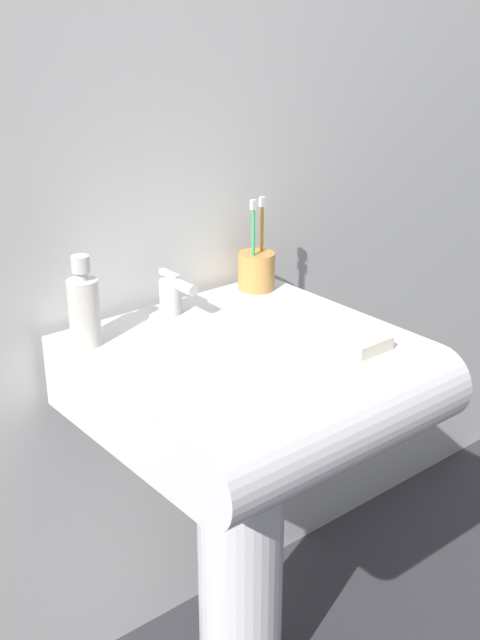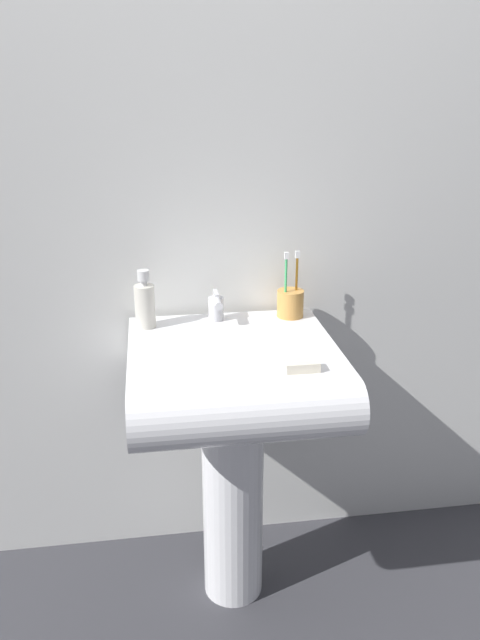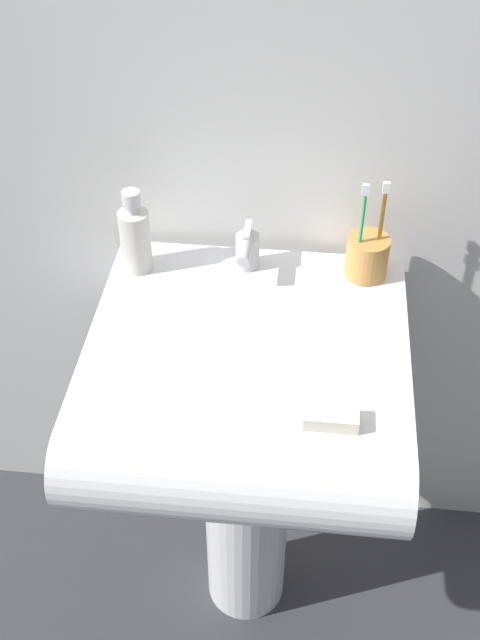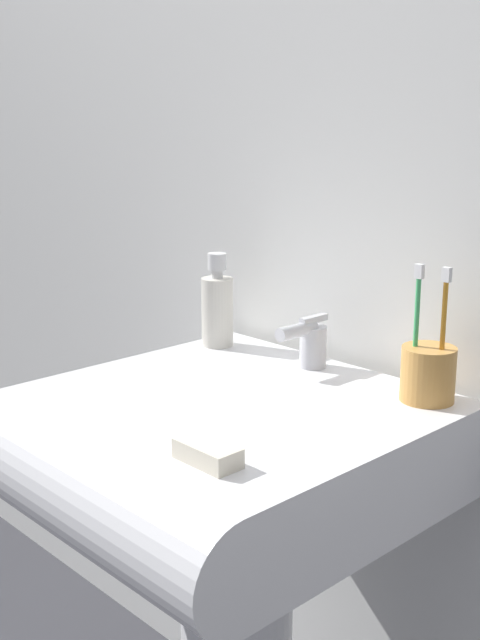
{
  "view_description": "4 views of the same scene",
  "coord_description": "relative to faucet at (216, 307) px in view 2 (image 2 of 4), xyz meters",
  "views": [
    {
      "loc": [
        -0.83,
        -1.01,
        1.38
      ],
      "look_at": [
        -0.02,
        -0.02,
        0.85
      ],
      "focal_mm": 45.0,
      "sensor_mm": 36.0,
      "label": 1
    },
    {
      "loc": [
        -0.2,
        -1.48,
        1.43
      ],
      "look_at": [
        0.02,
        -0.02,
        0.87
      ],
      "focal_mm": 35.0,
      "sensor_mm": 36.0,
      "label": 2
    },
    {
      "loc": [
        0.09,
        -0.98,
        1.71
      ],
      "look_at": [
        -0.01,
        -0.02,
        0.85
      ],
      "focal_mm": 45.0,
      "sensor_mm": 36.0,
      "label": 3
    },
    {
      "loc": [
        0.79,
        -0.74,
        1.19
      ],
      "look_at": [
        -0.02,
        0.03,
        0.9
      ],
      "focal_mm": 45.0,
      "sensor_mm": 36.0,
      "label": 4
    }
  ],
  "objects": [
    {
      "name": "ground_plane",
      "position": [
        0.02,
        -0.18,
        -0.84
      ],
      "size": [
        6.0,
        6.0,
        0.0
      ],
      "primitive_type": "plane",
      "color": "#38383D",
      "rests_on": "ground"
    },
    {
      "name": "wall_back",
      "position": [
        0.02,
        0.11,
        0.36
      ],
      "size": [
        5.0,
        0.05,
        2.4
      ],
      "primitive_type": "cube",
      "color": "silver",
      "rests_on": "ground"
    },
    {
      "name": "sink_pedestal",
      "position": [
        0.02,
        -0.18,
        -0.51
      ],
      "size": [
        0.17,
        0.17,
        0.66
      ],
      "primitive_type": "cylinder",
      "color": "white",
      "rests_on": "ground"
    },
    {
      "name": "sink_basin",
      "position": [
        0.02,
        -0.23,
        -0.11
      ],
      "size": [
        0.54,
        0.55,
        0.14
      ],
      "color": "white",
      "rests_on": "sink_pedestal"
    },
    {
      "name": "faucet",
      "position": [
        0.0,
        0.0,
        0.0
      ],
      "size": [
        0.04,
        0.11,
        0.08
      ],
      "color": "silver",
      "rests_on": "sink_basin"
    },
    {
      "name": "toothbrush_cup",
      "position": [
        0.22,
        0.01,
        -0.0
      ],
      "size": [
        0.08,
        0.08,
        0.19
      ],
      "color": "#D19347",
      "rests_on": "sink_basin"
    },
    {
      "name": "soap_bottle",
      "position": [
        -0.2,
        -0.02,
        0.02
      ],
      "size": [
        0.06,
        0.06,
        0.16
      ],
      "color": "silver",
      "rests_on": "sink_basin"
    },
    {
      "name": "bar_soap",
      "position": [
        0.16,
        -0.36,
        -0.03
      ],
      "size": [
        0.08,
        0.04,
        0.02
      ],
      "primitive_type": "cube",
      "color": "silver",
      "rests_on": "sink_basin"
    }
  ]
}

